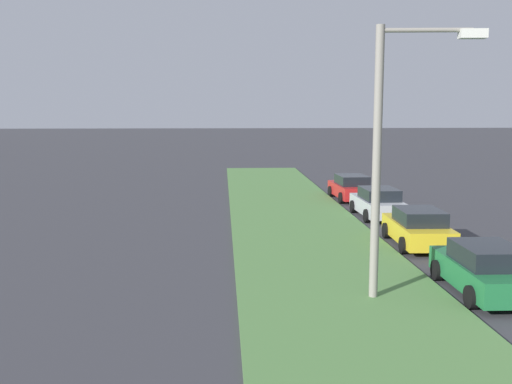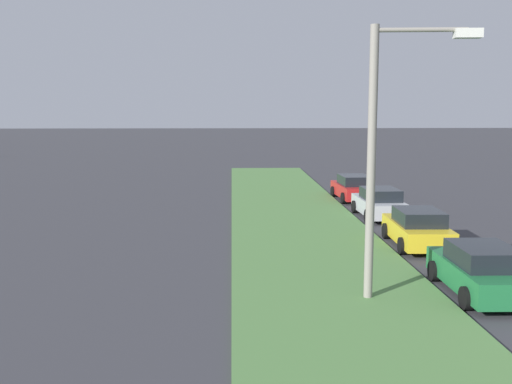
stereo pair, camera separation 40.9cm
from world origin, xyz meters
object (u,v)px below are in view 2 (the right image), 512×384
parked_car_yellow (417,228)px  parked_car_red (354,188)px  streetlight (385,143)px  parked_car_green (481,270)px  parked_car_silver (379,203)px

parked_car_yellow → parked_car_red: size_ratio=1.00×
parked_car_red → parked_car_yellow: bearing=177.7°
streetlight → parked_car_green: bearing=-81.1°
parked_car_silver → streetlight: streetlight is taller
parked_car_yellow → parked_car_silver: bearing=1.6°
parked_car_silver → parked_car_yellow: bearing=178.4°
parked_car_green → parked_car_silver: (12.25, -0.08, 0.00)m
parked_car_silver → parked_car_red: size_ratio=0.99×
parked_car_yellow → parked_car_silver: 6.15m
parked_car_green → parked_car_yellow: (6.09, -0.05, 0.00)m
parked_car_green → streetlight: (-0.47, 3.01, 3.67)m
parked_car_green → parked_car_yellow: bearing=0.5°
parked_car_red → streetlight: bearing=168.1°
parked_car_green → streetlight: size_ratio=0.58×
streetlight → parked_car_yellow: bearing=-25.0°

